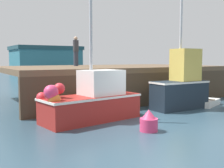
% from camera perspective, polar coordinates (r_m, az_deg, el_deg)
% --- Properties ---
extents(ground, '(120.00, 160.00, 0.10)m').
position_cam_1_polar(ground, '(9.92, 11.29, -8.38)').
color(ground, '#2D4756').
extents(pier, '(12.23, 7.03, 1.86)m').
position_cam_1_polar(pier, '(15.58, 1.08, 2.54)').
color(pier, brown).
rests_on(pier, ground).
extents(fishing_boat_near_left, '(3.91, 1.91, 4.78)m').
position_cam_1_polar(fishing_boat_near_left, '(10.06, -4.37, -3.48)').
color(fishing_boat_near_left, maroon).
rests_on(fishing_boat_near_left, ground).
extents(fishing_boat_near_right, '(2.74, 1.11, 5.12)m').
position_cam_1_polar(fishing_boat_near_right, '(12.74, 14.28, -0.31)').
color(fishing_boat_near_right, '#19232D').
rests_on(fishing_boat_near_right, ground).
extents(rowboat, '(1.85, 1.20, 0.33)m').
position_cam_1_polar(rowboat, '(14.08, 19.60, -3.73)').
color(rowboat, silver).
rests_on(rowboat, ground).
extents(dockworker, '(0.34, 0.34, 1.76)m').
position_cam_1_polar(dockworker, '(16.59, -7.58, 6.84)').
color(dockworker, '#2D3342').
rests_on(dockworker, pier).
extents(warehouse, '(8.93, 6.75, 4.03)m').
position_cam_1_polar(warehouse, '(39.79, -13.75, 4.76)').
color(warehouse, '#2D6B7A').
rests_on(warehouse, ground).
extents(mooring_buoy_foreground, '(0.57, 0.57, 0.69)m').
position_cam_1_polar(mooring_buoy_foreground, '(8.72, 7.70, -7.78)').
color(mooring_buoy_foreground, '#DB3866').
rests_on(mooring_buoy_foreground, ground).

